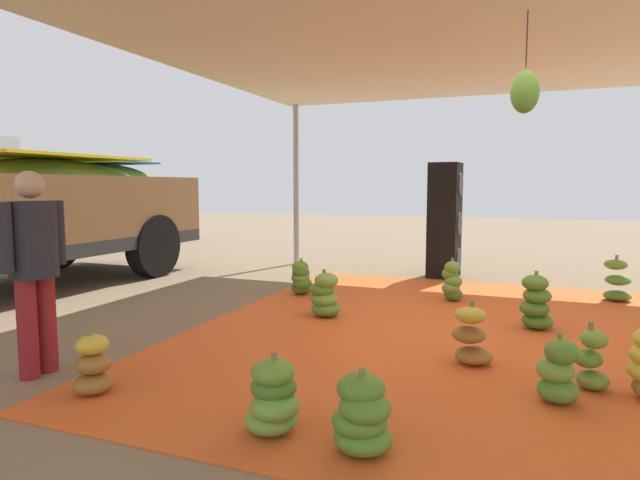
{
  "coord_description": "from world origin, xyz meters",
  "views": [
    {
      "loc": [
        -5.23,
        -0.66,
        1.46
      ],
      "look_at": [
        0.08,
        1.39,
        0.88
      ],
      "focal_mm": 29.78,
      "sensor_mm": 36.0,
      "label": 1
    }
  ],
  "objects_px": {
    "banana_bunch_11": "(452,282)",
    "worker_0": "(33,257)",
    "banana_bunch_8": "(471,338)",
    "banana_bunch_7": "(362,416)",
    "banana_bunch_4": "(301,279)",
    "cargo_truck_far": "(49,195)",
    "banana_bunch_10": "(273,399)",
    "banana_bunch_0": "(536,304)",
    "banana_bunch_9": "(617,282)",
    "banana_bunch_5": "(558,373)",
    "banana_bunch_3": "(591,362)",
    "speaker_stack": "(445,220)",
    "banana_bunch_2": "(325,296)",
    "banana_bunch_1": "(93,366)"
  },
  "relations": [
    {
      "from": "banana_bunch_11",
      "to": "worker_0",
      "type": "bearing_deg",
      "value": 145.09
    },
    {
      "from": "banana_bunch_8",
      "to": "banana_bunch_11",
      "type": "distance_m",
      "value": 2.4
    },
    {
      "from": "banana_bunch_7",
      "to": "banana_bunch_8",
      "type": "xyz_separation_m",
      "value": [
        1.72,
        -0.41,
        0.01
      ]
    },
    {
      "from": "banana_bunch_4",
      "to": "cargo_truck_far",
      "type": "distance_m",
      "value": 7.81
    },
    {
      "from": "banana_bunch_10",
      "to": "banana_bunch_11",
      "type": "bearing_deg",
      "value": -7.26
    },
    {
      "from": "banana_bunch_0",
      "to": "banana_bunch_9",
      "type": "xyz_separation_m",
      "value": [
        1.8,
        -0.98,
        -0.02
      ]
    },
    {
      "from": "banana_bunch_0",
      "to": "banana_bunch_10",
      "type": "bearing_deg",
      "value": 153.88
    },
    {
      "from": "banana_bunch_10",
      "to": "worker_0",
      "type": "relative_size",
      "value": 0.31
    },
    {
      "from": "banana_bunch_4",
      "to": "cargo_truck_far",
      "type": "height_order",
      "value": "cargo_truck_far"
    },
    {
      "from": "banana_bunch_5",
      "to": "banana_bunch_7",
      "type": "distance_m",
      "value": 1.52
    },
    {
      "from": "banana_bunch_0",
      "to": "banana_bunch_11",
      "type": "height_order",
      "value": "banana_bunch_0"
    },
    {
      "from": "banana_bunch_3",
      "to": "banana_bunch_10",
      "type": "relative_size",
      "value": 1.01
    },
    {
      "from": "banana_bunch_0",
      "to": "speaker_stack",
      "type": "height_order",
      "value": "speaker_stack"
    },
    {
      "from": "banana_bunch_3",
      "to": "banana_bunch_8",
      "type": "relative_size",
      "value": 0.94
    },
    {
      "from": "banana_bunch_2",
      "to": "worker_0",
      "type": "height_order",
      "value": "worker_0"
    },
    {
      "from": "banana_bunch_0",
      "to": "worker_0",
      "type": "bearing_deg",
      "value": 127.44
    },
    {
      "from": "banana_bunch_9",
      "to": "banana_bunch_4",
      "type": "bearing_deg",
      "value": 105.76
    },
    {
      "from": "banana_bunch_1",
      "to": "banana_bunch_9",
      "type": "bearing_deg",
      "value": -39.66
    },
    {
      "from": "banana_bunch_8",
      "to": "banana_bunch_10",
      "type": "distance_m",
      "value": 1.95
    },
    {
      "from": "cargo_truck_far",
      "to": "worker_0",
      "type": "relative_size",
      "value": 4.22
    },
    {
      "from": "banana_bunch_7",
      "to": "worker_0",
      "type": "distance_m",
      "value": 2.79
    },
    {
      "from": "banana_bunch_1",
      "to": "cargo_truck_far",
      "type": "relative_size",
      "value": 0.07
    },
    {
      "from": "banana_bunch_4",
      "to": "worker_0",
      "type": "relative_size",
      "value": 0.31
    },
    {
      "from": "banana_bunch_3",
      "to": "banana_bunch_7",
      "type": "distance_m",
      "value": 1.93
    },
    {
      "from": "banana_bunch_2",
      "to": "banana_bunch_7",
      "type": "relative_size",
      "value": 1.11
    },
    {
      "from": "banana_bunch_1",
      "to": "banana_bunch_7",
      "type": "height_order",
      "value": "banana_bunch_7"
    },
    {
      "from": "banana_bunch_3",
      "to": "banana_bunch_5",
      "type": "bearing_deg",
      "value": 144.9
    },
    {
      "from": "banana_bunch_0",
      "to": "speaker_stack",
      "type": "bearing_deg",
      "value": 24.64
    },
    {
      "from": "banana_bunch_0",
      "to": "banana_bunch_11",
      "type": "xyz_separation_m",
      "value": [
        1.03,
        0.96,
        -0.02
      ]
    },
    {
      "from": "banana_bunch_1",
      "to": "banana_bunch_10",
      "type": "height_order",
      "value": "banana_bunch_10"
    },
    {
      "from": "banana_bunch_11",
      "to": "banana_bunch_10",
      "type": "bearing_deg",
      "value": 172.74
    },
    {
      "from": "banana_bunch_2",
      "to": "worker_0",
      "type": "relative_size",
      "value": 0.33
    },
    {
      "from": "banana_bunch_5",
      "to": "banana_bunch_11",
      "type": "bearing_deg",
      "value": 19.87
    },
    {
      "from": "banana_bunch_2",
      "to": "cargo_truck_far",
      "type": "bearing_deg",
      "value": 65.96
    },
    {
      "from": "banana_bunch_0",
      "to": "banana_bunch_2",
      "type": "xyz_separation_m",
      "value": [
        -0.27,
        2.19,
        -0.03
      ]
    },
    {
      "from": "banana_bunch_5",
      "to": "worker_0",
      "type": "height_order",
      "value": "worker_0"
    },
    {
      "from": "banana_bunch_4",
      "to": "banana_bunch_5",
      "type": "relative_size",
      "value": 1.04
    },
    {
      "from": "banana_bunch_3",
      "to": "banana_bunch_4",
      "type": "xyz_separation_m",
      "value": [
        2.3,
        3.23,
        0.01
      ]
    },
    {
      "from": "banana_bunch_5",
      "to": "banana_bunch_9",
      "type": "bearing_deg",
      "value": -13.2
    },
    {
      "from": "worker_0",
      "to": "banana_bunch_11",
      "type": "bearing_deg",
      "value": -34.91
    },
    {
      "from": "banana_bunch_0",
      "to": "banana_bunch_11",
      "type": "distance_m",
      "value": 1.41
    },
    {
      "from": "banana_bunch_2",
      "to": "banana_bunch_9",
      "type": "relative_size",
      "value": 0.9
    },
    {
      "from": "banana_bunch_7",
      "to": "banana_bunch_11",
      "type": "xyz_separation_m",
      "value": [
        4.08,
        0.04,
        0.04
      ]
    },
    {
      "from": "banana_bunch_4",
      "to": "banana_bunch_7",
      "type": "xyz_separation_m",
      "value": [
        -3.75,
        -1.96,
        -0.01
      ]
    },
    {
      "from": "banana_bunch_0",
      "to": "banana_bunch_4",
      "type": "relative_size",
      "value": 1.22
    },
    {
      "from": "banana_bunch_0",
      "to": "banana_bunch_9",
      "type": "bearing_deg",
      "value": -28.52
    },
    {
      "from": "banana_bunch_5",
      "to": "banana_bunch_8",
      "type": "relative_size",
      "value": 0.9
    },
    {
      "from": "banana_bunch_4",
      "to": "banana_bunch_8",
      "type": "bearing_deg",
      "value": -130.47
    },
    {
      "from": "banana_bunch_5",
      "to": "banana_bunch_9",
      "type": "xyz_separation_m",
      "value": [
        3.72,
        -0.87,
        0.04
      ]
    },
    {
      "from": "banana_bunch_11",
      "to": "speaker_stack",
      "type": "xyz_separation_m",
      "value": [
        1.86,
        0.36,
        0.66
      ]
    }
  ]
}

